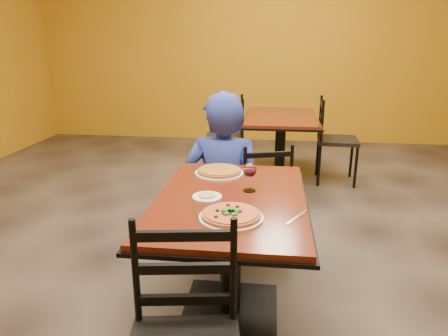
# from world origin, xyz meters

# --- Properties ---
(floor) EXTENTS (7.00, 8.00, 0.01)m
(floor) POSITION_xyz_m (0.00, 0.00, 0.00)
(floor) COLOR black
(floor) RESTS_ON ground
(wall_back) EXTENTS (7.00, 0.01, 3.00)m
(wall_back) POSITION_xyz_m (0.00, 4.00, 1.50)
(wall_back) COLOR #BC7514
(wall_back) RESTS_ON ground
(table_main) EXTENTS (0.83, 1.23, 0.75)m
(table_main) POSITION_xyz_m (0.00, -0.50, 0.56)
(table_main) COLOR #591C0E
(table_main) RESTS_ON floor
(table_second) EXTENTS (0.82, 1.21, 0.75)m
(table_second) POSITION_xyz_m (0.31, 2.04, 0.56)
(table_second) COLOR #591C0E
(table_second) RESTS_ON floor
(chair_main_far) EXTENTS (0.48, 0.48, 0.85)m
(chair_main_far) POSITION_xyz_m (0.14, 0.43, 0.42)
(chair_main_far) COLOR black
(chair_main_far) RESTS_ON floor
(chair_second_left) EXTENTS (0.47, 0.47, 0.96)m
(chair_second_left) POSITION_xyz_m (-0.33, 2.04, 0.48)
(chair_second_left) COLOR black
(chair_second_left) RESTS_ON floor
(chair_second_right) EXTENTS (0.45, 0.45, 0.96)m
(chair_second_right) POSITION_xyz_m (0.95, 2.04, 0.48)
(chair_second_right) COLOR black
(chair_second_right) RESTS_ON floor
(diner) EXTENTS (0.62, 0.42, 1.23)m
(diner) POSITION_xyz_m (-0.14, 0.32, 0.61)
(diner) COLOR navy
(diner) RESTS_ON floor
(plate_main) EXTENTS (0.31, 0.31, 0.01)m
(plate_main) POSITION_xyz_m (0.03, -0.78, 0.76)
(plate_main) COLOR white
(plate_main) RESTS_ON table_main
(pizza_main) EXTENTS (0.28, 0.28, 0.02)m
(pizza_main) POSITION_xyz_m (0.03, -0.78, 0.77)
(pizza_main) COLOR #960D0A
(pizza_main) RESTS_ON plate_main
(plate_far) EXTENTS (0.31, 0.31, 0.01)m
(plate_far) POSITION_xyz_m (-0.11, -0.11, 0.76)
(plate_far) COLOR white
(plate_far) RESTS_ON table_main
(pizza_far) EXTENTS (0.28, 0.28, 0.02)m
(pizza_far) POSITION_xyz_m (-0.11, -0.11, 0.77)
(pizza_far) COLOR gold
(pizza_far) RESTS_ON plate_far
(side_plate) EXTENTS (0.16, 0.16, 0.01)m
(side_plate) POSITION_xyz_m (-0.13, -0.53, 0.76)
(side_plate) COLOR white
(side_plate) RESTS_ON table_main
(dip) EXTENTS (0.09, 0.09, 0.01)m
(dip) POSITION_xyz_m (-0.13, -0.53, 0.76)
(dip) COLOR tan
(dip) RESTS_ON side_plate
(wine_glass) EXTENTS (0.08, 0.08, 0.18)m
(wine_glass) POSITION_xyz_m (0.09, -0.39, 0.84)
(wine_glass) COLOR white
(wine_glass) RESTS_ON table_main
(fork) EXTENTS (0.09, 0.18, 0.00)m
(fork) POSITION_xyz_m (-0.16, -0.71, 0.75)
(fork) COLOR silver
(fork) RESTS_ON table_main
(knife) EXTENTS (0.12, 0.19, 0.00)m
(knife) POSITION_xyz_m (0.35, -0.73, 0.75)
(knife) COLOR silver
(knife) RESTS_ON table_main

